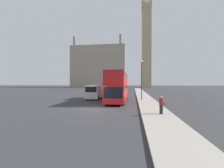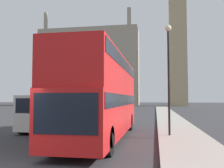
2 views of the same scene
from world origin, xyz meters
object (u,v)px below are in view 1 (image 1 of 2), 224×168
Objects in this scene: clock_tower at (147,32)px; parked_sedan at (111,89)px; pedestrian at (161,105)px; red_double_decker_bus at (118,85)px; street_lamp at (142,74)px; white_van at (95,92)px.

parked_sedan is at bearing -109.92° from clock_tower.
pedestrian is 36.89m from parked_sedan.
pedestrian is (4.67, -9.47, -1.50)m from red_double_decker_bus.
street_lamp is 1.32× the size of parked_sedan.
pedestrian is at bearing -53.37° from white_van.
pedestrian is (9.00, -12.10, -0.35)m from white_van.
red_double_decker_bus is 10.66m from pedestrian.
white_van is at bearing 168.02° from street_lamp.
clock_tower is at bearing 86.01° from pedestrian.
white_van is at bearing -88.73° from parked_sedan.
red_double_decker_bus is at bearing -79.50° from parked_sedan.
red_double_decker_bus is 1.84× the size of street_lamp.
street_lamp reaches higher than red_double_decker_bus.
street_lamp reaches higher than parked_sedan.
red_double_decker_bus is at bearing -31.29° from white_van.
red_double_decker_bus is 4.09m from street_lamp.
red_double_decker_bus is (-10.01, -67.17, -30.16)m from clock_tower.
clock_tower reaches higher than pedestrian.
red_double_decker_bus reaches higher than pedestrian.
clock_tower reaches higher than red_double_decker_bus.
parked_sedan is (-0.52, 23.54, -0.60)m from white_van.
white_van is 3.27× the size of pedestrian.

